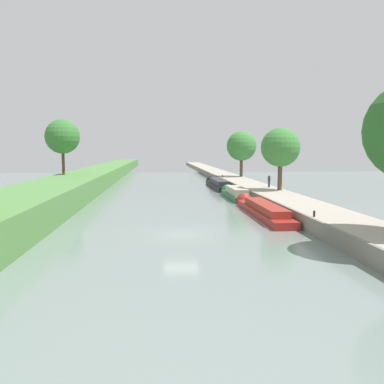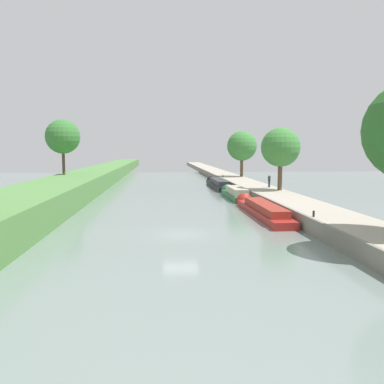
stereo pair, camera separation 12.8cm
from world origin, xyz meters
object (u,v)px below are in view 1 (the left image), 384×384
at_px(narrowboat_black, 218,184).
at_px(mooring_bollard_near, 314,214).
at_px(person_walking, 269,181).
at_px(narrowboat_red, 261,209).
at_px(narrowboat_green, 235,193).
at_px(mooring_bollard_far, 223,176).

xyz_separation_m(narrowboat_black, mooring_bollard_near, (1.89, -35.64, 0.80)).
height_order(person_walking, mooring_bollard_near, person_walking).
xyz_separation_m(narrowboat_red, narrowboat_black, (-0.10, 27.34, 0.07)).
relative_size(narrowboat_red, narrowboat_black, 0.96).
xyz_separation_m(narrowboat_green, person_walking, (4.83, 1.66, 1.46)).
bearing_deg(mooring_bollard_near, narrowboat_black, 93.04).
height_order(narrowboat_red, narrowboat_black, narrowboat_black).
height_order(narrowboat_black, mooring_bollard_near, mooring_bollard_near).
relative_size(narrowboat_red, mooring_bollard_near, 33.89).
distance_m(narrowboat_green, mooring_bollard_far, 21.03).
bearing_deg(mooring_bollard_near, mooring_bollard_far, 90.00).
xyz_separation_m(narrowboat_black, person_walking, (4.95, -12.45, 1.45)).
bearing_deg(narrowboat_green, person_walking, 18.91).
bearing_deg(person_walking, narrowboat_red, -108.03).
height_order(narrowboat_red, mooring_bollard_near, mooring_bollard_near).
xyz_separation_m(person_walking, mooring_bollard_near, (-3.06, -23.20, -0.65)).
bearing_deg(narrowboat_red, narrowboat_green, 89.94).
xyz_separation_m(narrowboat_red, mooring_bollard_near, (1.79, -8.31, 0.87)).
bearing_deg(mooring_bollard_far, person_walking, -80.99).
height_order(narrowboat_green, narrowboat_black, narrowboat_green).
xyz_separation_m(narrowboat_red, mooring_bollard_far, (1.79, 34.17, 0.87)).
distance_m(mooring_bollard_near, mooring_bollard_far, 42.48).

